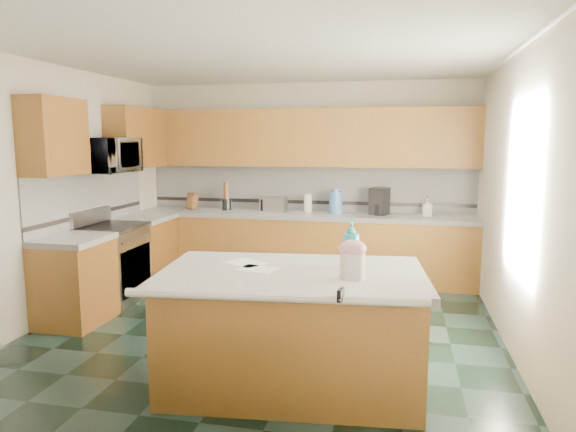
% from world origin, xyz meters
% --- Properties ---
extents(floor, '(4.60, 4.60, 0.00)m').
position_xyz_m(floor, '(0.00, 0.00, 0.00)').
color(floor, black).
rests_on(floor, ground).
extents(ceiling, '(4.60, 4.60, 0.00)m').
position_xyz_m(ceiling, '(0.00, 0.00, 2.70)').
color(ceiling, white).
rests_on(ceiling, ground).
extents(wall_back, '(4.60, 0.04, 2.70)m').
position_xyz_m(wall_back, '(0.00, 2.32, 1.35)').
color(wall_back, '#F1E7CF').
rests_on(wall_back, ground).
extents(wall_front, '(4.60, 0.04, 2.70)m').
position_xyz_m(wall_front, '(0.00, -2.32, 1.35)').
color(wall_front, '#F1E7CF').
rests_on(wall_front, ground).
extents(wall_left, '(0.04, 4.60, 2.70)m').
position_xyz_m(wall_left, '(-2.32, 0.00, 1.35)').
color(wall_left, '#F1E7CF').
rests_on(wall_left, ground).
extents(wall_right, '(0.04, 4.60, 2.70)m').
position_xyz_m(wall_right, '(2.32, 0.00, 1.35)').
color(wall_right, '#F1E7CF').
rests_on(wall_right, ground).
extents(back_base_cab, '(4.60, 0.60, 0.86)m').
position_xyz_m(back_base_cab, '(0.00, 2.00, 0.43)').
color(back_base_cab, '#47270D').
rests_on(back_base_cab, ground).
extents(back_countertop, '(4.60, 0.64, 0.06)m').
position_xyz_m(back_countertop, '(0.00, 2.00, 0.89)').
color(back_countertop, white).
rests_on(back_countertop, back_base_cab).
extents(back_upper_cab, '(4.60, 0.33, 0.78)m').
position_xyz_m(back_upper_cab, '(0.00, 2.13, 1.94)').
color(back_upper_cab, '#47270D').
rests_on(back_upper_cab, wall_back).
extents(back_backsplash, '(4.60, 0.02, 0.63)m').
position_xyz_m(back_backsplash, '(0.00, 2.29, 1.24)').
color(back_backsplash, silver).
rests_on(back_backsplash, back_countertop).
extents(back_accent_band, '(4.60, 0.01, 0.05)m').
position_xyz_m(back_accent_band, '(0.00, 2.28, 1.04)').
color(back_accent_band, black).
rests_on(back_accent_band, back_countertop).
extents(left_base_cab_rear, '(0.60, 0.82, 0.86)m').
position_xyz_m(left_base_cab_rear, '(-2.00, 1.29, 0.43)').
color(left_base_cab_rear, '#47270D').
rests_on(left_base_cab_rear, ground).
extents(left_counter_rear, '(0.64, 0.82, 0.06)m').
position_xyz_m(left_counter_rear, '(-2.00, 1.29, 0.89)').
color(left_counter_rear, white).
rests_on(left_counter_rear, left_base_cab_rear).
extents(left_base_cab_front, '(0.60, 0.72, 0.86)m').
position_xyz_m(left_base_cab_front, '(-2.00, -0.24, 0.43)').
color(left_base_cab_front, '#47270D').
rests_on(left_base_cab_front, ground).
extents(left_counter_front, '(0.64, 0.72, 0.06)m').
position_xyz_m(left_counter_front, '(-2.00, -0.24, 0.89)').
color(left_counter_front, white).
rests_on(left_counter_front, left_base_cab_front).
extents(left_backsplash, '(0.02, 2.30, 0.63)m').
position_xyz_m(left_backsplash, '(-2.29, 0.55, 1.24)').
color(left_backsplash, silver).
rests_on(left_backsplash, wall_left).
extents(left_accent_band, '(0.01, 2.30, 0.05)m').
position_xyz_m(left_accent_band, '(-2.28, 0.55, 1.04)').
color(left_accent_band, black).
rests_on(left_accent_band, wall_left).
extents(left_upper_cab_rear, '(0.33, 1.09, 0.78)m').
position_xyz_m(left_upper_cab_rear, '(-2.13, 1.42, 1.94)').
color(left_upper_cab_rear, '#47270D').
rests_on(left_upper_cab_rear, wall_left).
extents(left_upper_cab_front, '(0.33, 0.72, 0.78)m').
position_xyz_m(left_upper_cab_front, '(-2.13, -0.24, 1.94)').
color(left_upper_cab_front, '#47270D').
rests_on(left_upper_cab_front, wall_left).
extents(range_body, '(0.60, 0.76, 0.88)m').
position_xyz_m(range_body, '(-2.00, 0.50, 0.44)').
color(range_body, '#B7B7BC').
rests_on(range_body, ground).
extents(range_oven_door, '(0.02, 0.68, 0.55)m').
position_xyz_m(range_oven_door, '(-1.71, 0.50, 0.40)').
color(range_oven_door, black).
rests_on(range_oven_door, range_body).
extents(range_cooktop, '(0.62, 0.78, 0.04)m').
position_xyz_m(range_cooktop, '(-2.00, 0.50, 0.90)').
color(range_cooktop, black).
rests_on(range_cooktop, range_body).
extents(range_handle, '(0.02, 0.66, 0.02)m').
position_xyz_m(range_handle, '(-1.68, 0.50, 0.78)').
color(range_handle, '#B7B7BC').
rests_on(range_handle, range_body).
extents(range_backguard, '(0.06, 0.76, 0.18)m').
position_xyz_m(range_backguard, '(-2.26, 0.50, 1.02)').
color(range_backguard, '#B7B7BC').
rests_on(range_backguard, range_body).
extents(microwave, '(0.50, 0.73, 0.41)m').
position_xyz_m(microwave, '(-2.00, 0.50, 1.73)').
color(microwave, '#B7B7BC').
rests_on(microwave, wall_left).
extents(island_base, '(2.00, 1.27, 0.86)m').
position_xyz_m(island_base, '(0.50, -1.12, 0.43)').
color(island_base, '#47270D').
rests_on(island_base, ground).
extents(island_top, '(2.11, 1.38, 0.06)m').
position_xyz_m(island_top, '(0.50, -1.12, 0.89)').
color(island_top, white).
rests_on(island_top, island_base).
extents(island_bullnose, '(1.99, 0.26, 0.06)m').
position_xyz_m(island_bullnose, '(0.50, -1.71, 0.89)').
color(island_bullnose, white).
rests_on(island_bullnose, island_base).
extents(treat_jar, '(0.21, 0.21, 0.19)m').
position_xyz_m(treat_jar, '(0.97, -1.24, 1.01)').
color(treat_jar, silver).
rests_on(treat_jar, island_top).
extents(treat_jar_lid, '(0.20, 0.20, 0.12)m').
position_xyz_m(treat_jar_lid, '(0.97, -1.24, 1.14)').
color(treat_jar_lid, pink).
rests_on(treat_jar_lid, treat_jar).
extents(treat_jar_knob, '(0.06, 0.02, 0.02)m').
position_xyz_m(treat_jar_knob, '(0.97, -1.24, 1.18)').
color(treat_jar_knob, tan).
rests_on(treat_jar_knob, treat_jar_lid).
extents(treat_jar_knob_end_l, '(0.03, 0.03, 0.03)m').
position_xyz_m(treat_jar_knob_end_l, '(0.93, -1.24, 1.18)').
color(treat_jar_knob_end_l, tan).
rests_on(treat_jar_knob_end_l, treat_jar_lid).
extents(treat_jar_knob_end_r, '(0.03, 0.03, 0.03)m').
position_xyz_m(treat_jar_knob_end_r, '(1.00, -1.24, 1.18)').
color(treat_jar_knob_end_r, tan).
rests_on(treat_jar_knob_end_r, treat_jar_lid).
extents(soap_bottle_island, '(0.17, 0.17, 0.37)m').
position_xyz_m(soap_bottle_island, '(0.93, -0.91, 1.10)').
color(soap_bottle_island, teal).
rests_on(soap_bottle_island, island_top).
extents(paper_sheet_a, '(0.32, 0.27, 0.00)m').
position_xyz_m(paper_sheet_a, '(0.23, -1.13, 0.92)').
color(paper_sheet_a, white).
rests_on(paper_sheet_a, island_top).
extents(paper_sheet_b, '(0.38, 0.36, 0.00)m').
position_xyz_m(paper_sheet_b, '(0.09, -0.95, 0.92)').
color(paper_sheet_b, white).
rests_on(paper_sheet_b, island_top).
extents(clamp_body, '(0.04, 0.09, 0.08)m').
position_xyz_m(clamp_body, '(0.94, -1.69, 0.93)').
color(clamp_body, black).
rests_on(clamp_body, island_top).
extents(clamp_handle, '(0.01, 0.06, 0.01)m').
position_xyz_m(clamp_handle, '(0.94, -1.75, 0.91)').
color(clamp_handle, black).
rests_on(clamp_handle, island_top).
extents(knife_block, '(0.18, 0.21, 0.25)m').
position_xyz_m(knife_block, '(-1.64, 2.05, 1.04)').
color(knife_block, '#472814').
rests_on(knife_block, back_countertop).
extents(utensil_crock, '(0.13, 0.13, 0.16)m').
position_xyz_m(utensil_crock, '(-1.13, 2.08, 1.00)').
color(utensil_crock, black).
rests_on(utensil_crock, back_countertop).
extents(utensil_bundle, '(0.08, 0.08, 0.24)m').
position_xyz_m(utensil_bundle, '(-1.13, 2.08, 1.20)').
color(utensil_bundle, '#472814').
rests_on(utensil_bundle, utensil_crock).
extents(toaster_oven, '(0.35, 0.24, 0.20)m').
position_xyz_m(toaster_oven, '(-0.43, 2.05, 1.02)').
color(toaster_oven, '#B7B7BC').
rests_on(toaster_oven, back_countertop).
extents(toaster_oven_door, '(0.31, 0.01, 0.16)m').
position_xyz_m(toaster_oven_door, '(-0.43, 1.94, 1.02)').
color(toaster_oven_door, black).
rests_on(toaster_oven_door, toaster_oven).
extents(paper_towel, '(0.11, 0.11, 0.25)m').
position_xyz_m(paper_towel, '(0.05, 2.10, 1.04)').
color(paper_towel, white).
rests_on(paper_towel, back_countertop).
extents(paper_towel_base, '(0.17, 0.17, 0.01)m').
position_xyz_m(paper_towel_base, '(0.05, 2.10, 0.93)').
color(paper_towel_base, '#B7B7BC').
rests_on(paper_towel_base, back_countertop).
extents(water_jug, '(0.18, 0.18, 0.30)m').
position_xyz_m(water_jug, '(0.44, 2.06, 1.07)').
color(water_jug, teal).
rests_on(water_jug, back_countertop).
extents(water_jug_neck, '(0.09, 0.09, 0.04)m').
position_xyz_m(water_jug_neck, '(0.44, 2.06, 1.24)').
color(water_jug_neck, teal).
rests_on(water_jug_neck, water_jug).
extents(coffee_maker, '(0.28, 0.30, 0.36)m').
position_xyz_m(coffee_maker, '(1.03, 2.08, 1.10)').
color(coffee_maker, black).
rests_on(coffee_maker, back_countertop).
extents(coffee_carafe, '(0.15, 0.15, 0.15)m').
position_xyz_m(coffee_carafe, '(1.03, 2.03, 0.99)').
color(coffee_carafe, black).
rests_on(coffee_carafe, back_countertop).
extents(soap_bottle_back, '(0.13, 0.13, 0.24)m').
position_xyz_m(soap_bottle_back, '(1.64, 2.05, 1.04)').
color(soap_bottle_back, white).
rests_on(soap_bottle_back, back_countertop).
extents(soap_back_cap, '(0.02, 0.02, 0.03)m').
position_xyz_m(soap_back_cap, '(1.64, 2.05, 1.18)').
color(soap_back_cap, red).
rests_on(soap_back_cap, soap_bottle_back).
extents(window_light_proxy, '(0.02, 1.40, 1.10)m').
position_xyz_m(window_light_proxy, '(2.29, -0.20, 1.50)').
color(window_light_proxy, white).
rests_on(window_light_proxy, wall_right).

